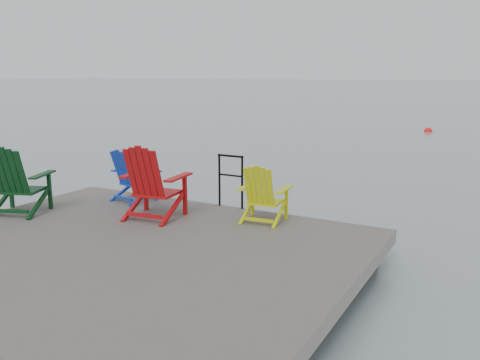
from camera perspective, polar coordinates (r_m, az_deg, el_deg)
The scene contains 8 objects.
ground at distance 7.05m, azimuth -12.95°, elevation -11.20°, with size 400.00×400.00×0.00m, color slate.
dock at distance 6.93m, azimuth -13.09°, elevation -8.56°, with size 6.00×5.00×1.40m.
handrail at distance 8.52m, azimuth -1.06°, elevation 0.47°, with size 0.48×0.04×0.90m.
chair_green at distance 8.86m, azimuth -23.76°, elevation -0.02°, with size 1.06×1.01×1.10m.
chair_blue at distance 9.15m, azimuth -12.07°, elevation 0.51°, with size 0.83×0.78×0.92m.
chair_red at distance 7.96m, azimuth -9.83°, elevation -0.22°, with size 1.00×0.94×1.16m.
chair_yellow at distance 7.68m, azimuth 2.58°, elevation -1.51°, with size 0.76×0.72×0.89m.
buoy_b at distance 25.74m, azimuth 20.36°, elevation 5.11°, with size 0.39×0.39×0.39m, color red.
Camera 1 is at (4.39, -4.80, 2.74)m, focal length 38.00 mm.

